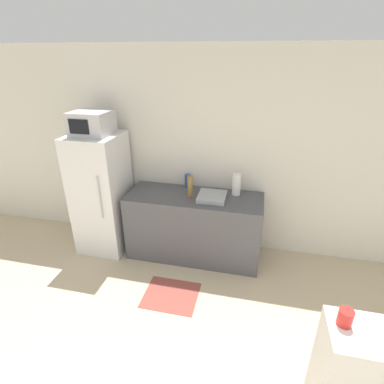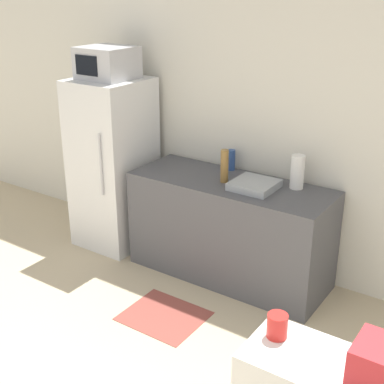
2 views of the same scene
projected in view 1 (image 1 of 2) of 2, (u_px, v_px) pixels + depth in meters
name	position (u px, v px, depth m)	size (l,w,h in m)	color
wall_back	(208.00, 154.00, 3.85)	(8.00, 0.06, 2.60)	silver
refrigerator	(102.00, 194.00, 3.96)	(0.62, 0.67, 1.59)	silver
microwave	(92.00, 123.00, 3.57)	(0.45, 0.43, 0.28)	#BCBCC1
counter	(194.00, 226.00, 3.91)	(1.70, 0.63, 0.86)	#4C4C51
sink_basin	(212.00, 197.00, 3.64)	(0.34, 0.34, 0.06)	#9EA3A8
bottle_tall	(190.00, 187.00, 3.65)	(0.07, 0.07, 0.27)	olive
bottle_short	(187.00, 181.00, 3.94)	(0.07, 0.07, 0.18)	#2D4C8C
jar	(345.00, 318.00, 1.72)	(0.09, 0.09, 0.10)	red
paper_towel_roll	(236.00, 184.00, 3.72)	(0.11, 0.11, 0.27)	white
kitchen_rug	(171.00, 295.00, 3.37)	(0.60, 0.51, 0.01)	#99473D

